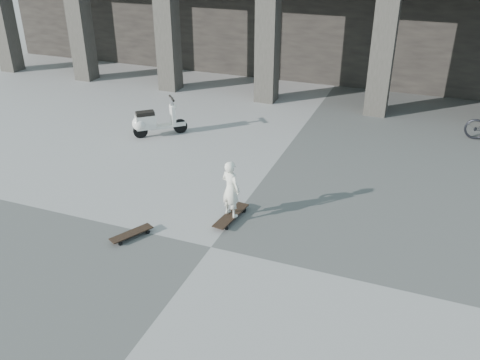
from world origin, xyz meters
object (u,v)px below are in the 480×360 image
(longboard, at_px, (231,216))
(skateboard_spare, at_px, (131,234))
(child, at_px, (231,189))
(scooter, at_px, (151,122))

(longboard, distance_m, skateboard_spare, 1.98)
(longboard, bearing_deg, child, 6.03)
(child, distance_m, scooter, 4.98)
(skateboard_spare, bearing_deg, longboard, -22.41)
(child, bearing_deg, scooter, -19.35)
(skateboard_spare, height_order, scooter, scooter)
(skateboard_spare, bearing_deg, child, -22.41)
(child, bearing_deg, longboard, 111.26)
(longboard, relative_size, skateboard_spare, 1.30)
(skateboard_spare, xyz_separation_m, scooter, (-2.21, 4.57, 0.34))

